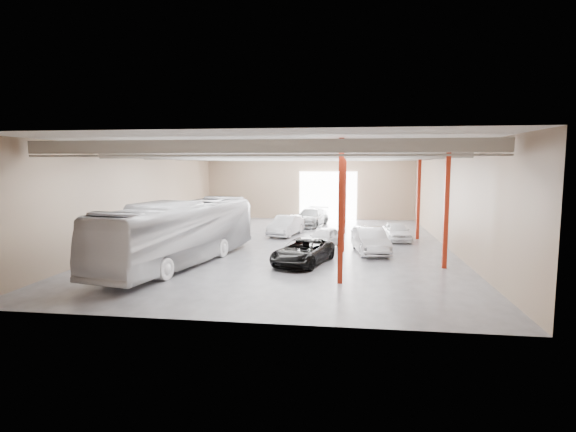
% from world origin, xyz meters
% --- Properties ---
extents(depot_shell, '(22.12, 32.12, 7.06)m').
position_xyz_m(depot_shell, '(0.13, 0.48, 4.98)').
color(depot_shell, '#434348').
rests_on(depot_shell, ground).
extents(coach_bus, '(5.70, 13.59, 3.69)m').
position_xyz_m(coach_bus, '(-5.48, -6.94, 1.84)').
color(coach_bus, silver).
rests_on(coach_bus, ground).
extents(black_sedan, '(3.82, 5.70, 1.45)m').
position_xyz_m(black_sedan, '(1.58, -6.00, 0.73)').
color(black_sedan, black).
rests_on(black_sedan, ground).
extents(car_row_a, '(2.88, 4.45, 1.41)m').
position_xyz_m(car_row_a, '(2.50, -0.80, 0.71)').
color(car_row_a, silver).
rests_on(car_row_a, ground).
extents(car_row_b, '(2.64, 5.15, 1.62)m').
position_xyz_m(car_row_b, '(-0.87, 4.40, 0.81)').
color(car_row_b, silver).
rests_on(car_row_b, ground).
extents(car_row_c, '(3.49, 6.04, 1.65)m').
position_xyz_m(car_row_c, '(0.67, 10.38, 0.82)').
color(car_row_c, slate).
rests_on(car_row_c, ground).
extents(car_right_near, '(2.53, 5.26, 1.66)m').
position_xyz_m(car_right_near, '(5.60, -2.19, 0.83)').
color(car_right_near, silver).
rests_on(car_right_near, ground).
extents(car_right_far, '(2.19, 4.32, 1.41)m').
position_xyz_m(car_right_far, '(7.81, 3.01, 0.71)').
color(car_right_far, white).
rests_on(car_right_far, ground).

